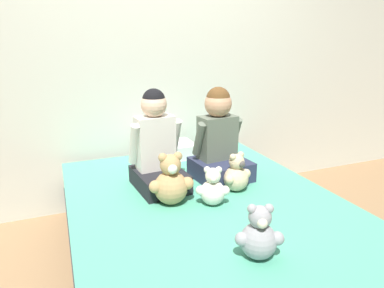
# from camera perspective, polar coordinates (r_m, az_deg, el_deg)

# --- Properties ---
(ground_plane) EXTENTS (14.00, 14.00, 0.00)m
(ground_plane) POSITION_cam_1_polar(r_m,az_deg,el_deg) (2.22, 2.69, -20.27)
(ground_plane) COLOR #93704C
(wall_behind_bed) EXTENTS (8.00, 0.06, 2.50)m
(wall_behind_bed) POSITION_cam_1_polar(r_m,az_deg,el_deg) (2.83, -6.76, 14.95)
(wall_behind_bed) COLOR beige
(wall_behind_bed) RESTS_ON ground_plane
(bed) EXTENTS (1.53, 2.04, 0.45)m
(bed) POSITION_cam_1_polar(r_m,az_deg,el_deg) (2.09, 2.77, -15.40)
(bed) COLOR #2D2D33
(bed) RESTS_ON ground_plane
(child_on_left) EXTENTS (0.33, 0.40, 0.62)m
(child_on_left) POSITION_cam_1_polar(r_m,az_deg,el_deg) (2.13, -5.91, -0.84)
(child_on_left) COLOR black
(child_on_left) RESTS_ON bed
(child_on_right) EXTENTS (0.37, 0.37, 0.61)m
(child_on_right) POSITION_cam_1_polar(r_m,az_deg,el_deg) (2.27, 4.51, 0.43)
(child_on_right) COLOR #282D47
(child_on_right) RESTS_ON bed
(teddy_bear_held_by_left_child) EXTENTS (0.25, 0.19, 0.30)m
(teddy_bear_held_by_left_child) POSITION_cam_1_polar(r_m,az_deg,el_deg) (1.93, -3.54, -6.42)
(teddy_bear_held_by_left_child) COLOR tan
(teddy_bear_held_by_left_child) RESTS_ON bed
(teddy_bear_held_by_right_child) EXTENTS (0.20, 0.15, 0.24)m
(teddy_bear_held_by_right_child) POSITION_cam_1_polar(r_m,az_deg,el_deg) (2.12, 7.40, -5.11)
(teddy_bear_held_by_right_child) COLOR #D1B78E
(teddy_bear_held_by_right_child) RESTS_ON bed
(teddy_bear_between_children) EXTENTS (0.18, 0.14, 0.23)m
(teddy_bear_between_children) POSITION_cam_1_polar(r_m,az_deg,el_deg) (1.93, 3.48, -7.46)
(teddy_bear_between_children) COLOR silver
(teddy_bear_between_children) RESTS_ON bed
(teddy_bear_at_foot_of_bed) EXTENTS (0.20, 0.16, 0.25)m
(teddy_bear_at_foot_of_bed) POSITION_cam_1_polar(r_m,az_deg,el_deg) (1.52, 11.09, -14.75)
(teddy_bear_at_foot_of_bed) COLOR #939399
(teddy_bear_at_foot_of_bed) RESTS_ON bed
(pillow_at_headboard) EXTENTS (0.47, 0.28, 0.11)m
(pillow_at_headboard) POSITION_cam_1_polar(r_m,az_deg,el_deg) (2.70, -4.66, -1.18)
(pillow_at_headboard) COLOR white
(pillow_at_headboard) RESTS_ON bed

